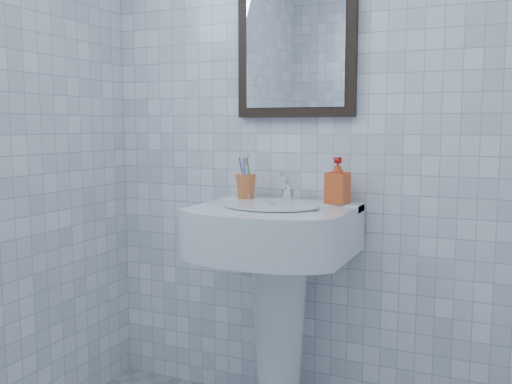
% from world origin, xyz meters
% --- Properties ---
extents(wall_back, '(2.20, 0.02, 2.50)m').
position_xyz_m(wall_back, '(0.00, 1.20, 1.25)').
color(wall_back, white).
rests_on(wall_back, ground).
extents(washbasin, '(0.59, 0.43, 0.91)m').
position_xyz_m(washbasin, '(-0.23, 0.99, 0.61)').
color(washbasin, white).
rests_on(washbasin, ground).
extents(faucet, '(0.05, 0.11, 0.12)m').
position_xyz_m(faucet, '(-0.23, 1.10, 0.95)').
color(faucet, white).
rests_on(faucet, washbasin).
extents(toothbrush_cup, '(0.10, 0.10, 0.10)m').
position_xyz_m(toothbrush_cup, '(-0.41, 1.09, 0.96)').
color(toothbrush_cup, orange).
rests_on(toothbrush_cup, washbasin).
extents(soap_dispenser, '(0.09, 0.09, 0.18)m').
position_xyz_m(soap_dispenser, '(-0.02, 1.10, 0.99)').
color(soap_dispenser, red).
rests_on(soap_dispenser, washbasin).
extents(wall_mirror, '(0.50, 0.04, 0.62)m').
position_xyz_m(wall_mirror, '(-0.23, 1.18, 1.55)').
color(wall_mirror, black).
rests_on(wall_mirror, wall_back).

